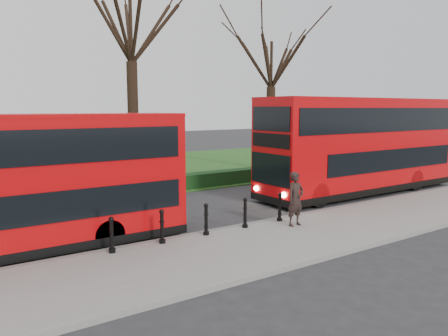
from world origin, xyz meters
TOP-DOWN VIEW (x-y plane):
  - ground at (0.00, 0.00)m, footprint 120.00×120.00m
  - pavement at (0.00, -3.00)m, footprint 60.00×4.00m
  - kerb at (0.00, -1.00)m, footprint 60.00×0.25m
  - grass_verge at (0.00, 15.00)m, footprint 60.00×18.00m
  - hedge at (0.00, 6.80)m, footprint 60.00×0.90m
  - yellow_line_outer at (0.00, -0.70)m, footprint 60.00×0.10m
  - yellow_line_inner at (0.00, -0.50)m, footprint 60.00×0.10m
  - tree_mid at (2.00, 10.00)m, footprint 7.93×7.93m
  - tree_right at (12.00, 10.00)m, footprint 6.64×6.64m
  - bollard_row at (-0.25, -1.35)m, footprint 6.51×0.15m
  - bus_lead at (-5.76, 0.45)m, footprint 10.30×2.37m
  - bus_rear at (10.41, 1.05)m, footprint 11.91×2.73m
  - pedestrian at (2.96, -2.14)m, footprint 0.72×0.49m

SIDE VIEW (x-z plane):
  - ground at x=0.00m, z-range 0.00..0.00m
  - yellow_line_outer at x=0.00m, z-range 0.00..0.01m
  - yellow_line_inner at x=0.00m, z-range 0.00..0.01m
  - grass_verge at x=0.00m, z-range 0.00..0.06m
  - pavement at x=0.00m, z-range 0.00..0.15m
  - kerb at x=0.00m, z-range -0.01..0.15m
  - hedge at x=0.00m, z-range 0.00..0.80m
  - bollard_row at x=-0.25m, z-range 0.15..1.15m
  - pedestrian at x=2.96m, z-range 0.15..2.06m
  - bus_lead at x=-5.76m, z-range 0.02..4.11m
  - bus_rear at x=10.41m, z-range 0.02..4.76m
  - tree_right at x=12.00m, z-range 2.35..12.73m
  - tree_mid at x=2.00m, z-range 2.82..15.21m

